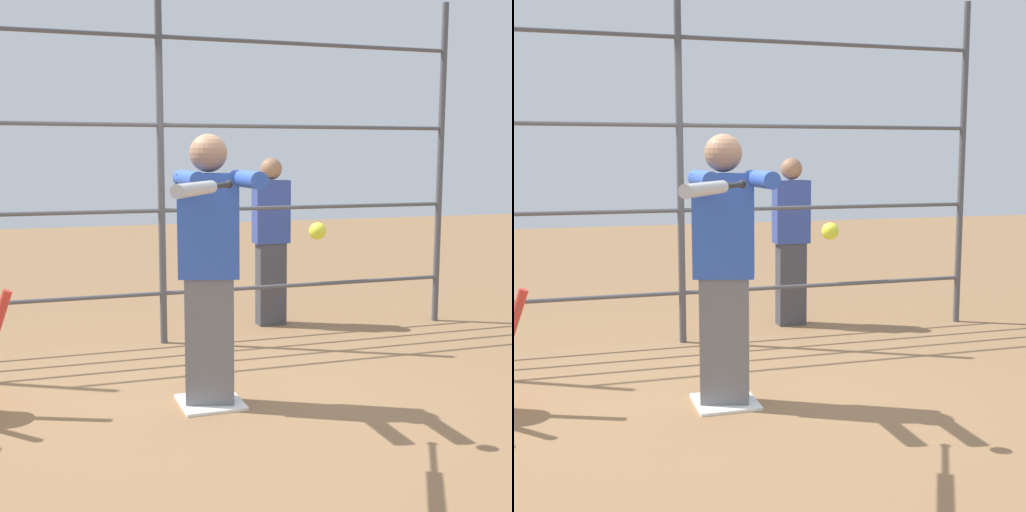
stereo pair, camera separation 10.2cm
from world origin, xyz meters
The scene contains 7 objects.
ground_plane centered at (0.00, 0.00, 0.00)m, with size 24.00×24.00×0.00m, color olive.
home_plate centered at (0.00, 0.00, 0.01)m, with size 0.40×0.40×0.02m.
fence_backstop centered at (0.00, -1.60, 1.50)m, with size 5.42×0.06×3.00m.
batter centered at (0.00, 0.02, 0.94)m, with size 0.43×0.67×1.74m.
baseball_bat_swinging centered at (0.29, 0.95, 1.45)m, with size 0.52×0.83×0.07m.
softball_in_flight centered at (-0.44, 0.71, 1.19)m, with size 0.10×0.10×0.10m.
bystander_behind_fence centered at (-1.10, -1.96, 0.82)m, with size 0.33×0.20×1.58m.
Camera 1 is at (1.11, 4.33, 1.61)m, focal length 50.00 mm.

